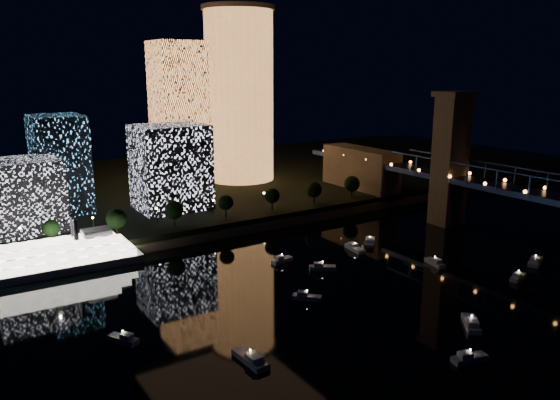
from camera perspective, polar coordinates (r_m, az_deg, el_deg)
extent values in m
plane|color=black|center=(142.25, 15.15, -11.04)|extent=(520.00, 520.00, 0.00)
cube|color=black|center=(269.44, -10.84, 1.47)|extent=(420.00, 160.00, 5.00)
cube|color=#6B5E4C|center=(201.62, -2.33, -2.71)|extent=(420.00, 6.00, 3.00)
cylinder|color=#F3964D|center=(264.63, -4.25, 10.64)|extent=(32.00, 32.00, 79.01)
cylinder|color=#6B5E4C|center=(265.62, -4.41, 19.40)|extent=(34.00, 34.00, 2.00)
cube|color=#F3964D|center=(244.48, -10.51, 8.49)|extent=(20.24, 20.24, 64.40)
cube|color=silver|center=(213.89, -11.35, 3.39)|extent=(26.24, 22.20, 32.30)
cube|color=#5DB9FC|center=(220.98, -22.01, 3.52)|extent=(18.18, 23.63, 36.35)
cube|color=silver|center=(200.44, -25.23, 0.45)|extent=(24.02, 21.83, 24.02)
cube|color=#6B5E4C|center=(214.45, 17.34, 3.84)|extent=(11.00, 9.00, 48.00)
cube|color=#6B5E4C|center=(211.89, 17.82, 10.51)|extent=(13.00, 11.00, 2.00)
cube|color=#6B5E4C|center=(250.91, 8.38, 2.77)|extent=(12.00, 40.00, 23.00)
cube|color=#162248|center=(189.15, 25.12, 1.14)|extent=(0.50, 0.50, 7.00)
cube|color=#162248|center=(202.45, 19.40, 2.41)|extent=(0.50, 0.50, 7.00)
cube|color=#162248|center=(217.59, 14.43, 3.50)|extent=(0.50, 0.50, 7.00)
sphere|color=orange|center=(207.86, 17.33, 2.37)|extent=(1.20, 1.20, 1.20)
sphere|color=orange|center=(238.51, 9.04, 4.21)|extent=(1.20, 1.20, 1.20)
cube|color=silver|center=(174.10, -22.40, -6.54)|extent=(49.98, 13.16, 2.48)
cube|color=white|center=(173.34, -22.47, -5.80)|extent=(45.81, 11.98, 2.27)
cube|color=white|center=(172.64, -22.54, -5.09)|extent=(41.64, 10.79, 2.27)
cube|color=white|center=(171.96, -22.61, -4.37)|extent=(35.41, 9.54, 2.27)
cube|color=silver|center=(173.35, -18.63, -3.21)|extent=(8.49, 6.50, 1.86)
cylinder|color=black|center=(169.68, -20.57, -2.93)|extent=(1.45, 1.45, 6.20)
cylinder|color=black|center=(173.61, -20.82, -2.58)|extent=(1.45, 1.45, 6.20)
cube|color=silver|center=(136.85, 19.34, -12.10)|extent=(8.26, 8.91, 1.20)
cube|color=silver|center=(135.16, 19.49, -11.93)|extent=(3.92, 4.01, 1.00)
sphere|color=white|center=(136.02, 19.41, -11.34)|extent=(0.36, 0.36, 0.36)
cube|color=silver|center=(168.90, 0.21, -6.31)|extent=(7.36, 3.17, 1.20)
cube|color=silver|center=(167.87, -0.07, -6.04)|extent=(2.71, 2.16, 1.00)
sphere|color=white|center=(168.22, 0.21, -5.67)|extent=(0.36, 0.36, 0.36)
cube|color=silver|center=(185.16, 25.12, -5.84)|extent=(9.88, 6.56, 1.20)
cube|color=silver|center=(183.48, 25.08, -5.64)|extent=(4.02, 3.58, 1.00)
sphere|color=white|center=(184.55, 25.18, -5.25)|extent=(0.36, 0.36, 0.36)
cube|color=silver|center=(173.15, 15.86, -6.34)|extent=(4.10, 8.00, 1.20)
cube|color=silver|center=(171.92, 16.11, -6.12)|extent=(2.54, 3.05, 1.00)
sphere|color=white|center=(172.50, 15.90, -5.72)|extent=(0.36, 0.36, 0.36)
cube|color=silver|center=(122.03, 19.18, -15.38)|extent=(7.98, 4.17, 1.20)
cube|color=silver|center=(120.86, 18.78, -15.05)|extent=(3.06, 2.55, 1.00)
sphere|color=white|center=(121.10, 19.26, -14.55)|extent=(0.36, 0.36, 0.36)
cube|color=silver|center=(163.19, 4.46, -7.08)|extent=(7.92, 6.32, 1.20)
cube|color=silver|center=(162.71, 4.05, -6.73)|extent=(3.40, 3.18, 1.00)
sphere|color=white|center=(162.50, 4.47, -6.42)|extent=(0.36, 0.36, 0.36)
cube|color=silver|center=(143.03, 2.82, -10.14)|extent=(7.00, 7.00, 1.20)
cube|color=silver|center=(142.76, 2.38, -9.71)|extent=(3.23, 3.24, 1.00)
sphere|color=white|center=(142.24, 2.83, -9.41)|extent=(0.36, 0.36, 0.36)
cube|color=silver|center=(188.27, 9.36, -4.37)|extent=(9.37, 9.37, 1.20)
cube|color=silver|center=(186.50, 9.35, -4.19)|extent=(4.33, 4.33, 1.00)
sphere|color=white|center=(187.66, 9.38, -3.79)|extent=(0.36, 0.36, 0.36)
cube|color=silver|center=(127.46, -16.07, -13.83)|extent=(5.70, 7.42, 1.20)
cube|color=silver|center=(126.29, -15.72, -13.51)|extent=(2.92, 3.15, 1.00)
sphere|color=white|center=(126.56, -16.13, -13.02)|extent=(0.36, 0.36, 0.36)
cube|color=silver|center=(115.78, -3.12, -16.25)|extent=(3.64, 9.97, 1.20)
cube|color=silver|center=(114.16, -2.71, -16.08)|extent=(2.73, 3.56, 1.00)
sphere|color=white|center=(114.80, -3.13, -15.38)|extent=(0.36, 0.36, 0.36)
cube|color=silver|center=(169.60, 23.61, -7.42)|extent=(7.16, 3.76, 1.20)
cube|color=silver|center=(168.31, 23.53, -7.18)|extent=(2.75, 2.30, 1.00)
sphere|color=white|center=(168.93, 23.67, -6.79)|extent=(0.36, 0.36, 0.36)
cube|color=silver|center=(181.04, 7.84, -5.05)|extent=(4.02, 9.03, 1.20)
cube|color=silver|center=(181.74, 7.63, -4.61)|extent=(2.68, 3.35, 1.00)
sphere|color=white|center=(180.42, 7.86, -4.45)|extent=(0.36, 0.36, 0.36)
cylinder|color=black|center=(182.23, -22.69, -3.78)|extent=(0.70, 0.70, 4.00)
sphere|color=black|center=(181.27, -22.79, -2.72)|extent=(5.28, 5.28, 5.28)
cylinder|color=black|center=(186.40, -16.66, -2.90)|extent=(0.70, 0.70, 4.00)
sphere|color=black|center=(185.47, -16.73, -1.86)|extent=(6.75, 6.75, 6.75)
cylinder|color=black|center=(192.57, -10.96, -2.04)|extent=(0.70, 0.70, 4.00)
sphere|color=black|center=(191.67, -11.01, -1.03)|extent=(6.38, 6.38, 6.38)
cylinder|color=black|center=(200.55, -5.68, -1.22)|extent=(0.70, 0.70, 4.00)
sphere|color=black|center=(199.68, -5.70, -0.25)|extent=(5.70, 5.70, 5.70)
cylinder|color=black|center=(210.14, -0.83, -0.47)|extent=(0.70, 0.70, 4.00)
sphere|color=black|center=(209.31, -0.84, 0.46)|extent=(5.92, 5.92, 5.92)
cylinder|color=black|center=(221.12, 3.56, 0.22)|extent=(0.70, 0.70, 4.00)
sphere|color=black|center=(220.34, 3.57, 1.11)|extent=(6.58, 6.58, 6.58)
cylinder|color=black|center=(233.31, 7.51, 0.84)|extent=(0.70, 0.70, 4.00)
sphere|color=black|center=(232.56, 7.54, 1.69)|extent=(6.68, 6.68, 6.68)
cylinder|color=black|center=(186.74, -25.46, -3.49)|extent=(0.24, 0.24, 5.00)
sphere|color=#FFCC7F|center=(186.00, -25.55, -2.66)|extent=(0.70, 0.70, 0.70)
cylinder|color=black|center=(190.41, -18.92, -2.57)|extent=(0.24, 0.24, 5.00)
sphere|color=#FFCC7F|center=(189.68, -18.98, -1.76)|extent=(0.70, 0.70, 0.70)
cylinder|color=black|center=(196.48, -12.71, -1.66)|extent=(0.24, 0.24, 5.00)
sphere|color=#FFCC7F|center=(195.78, -12.76, -0.87)|extent=(0.70, 0.70, 0.70)
cylinder|color=black|center=(204.76, -6.95, -0.80)|extent=(0.24, 0.24, 5.00)
sphere|color=#FFCC7F|center=(204.08, -6.97, -0.04)|extent=(0.70, 0.70, 0.70)
cylinder|color=black|center=(214.97, -1.69, -0.01)|extent=(0.24, 0.24, 5.00)
sphere|color=#FFCC7F|center=(214.33, -1.69, 0.72)|extent=(0.70, 0.70, 0.70)
cylinder|color=black|center=(226.87, 3.06, 0.71)|extent=(0.24, 0.24, 5.00)
sphere|color=#FFCC7F|center=(226.26, 3.07, 1.40)|extent=(0.70, 0.70, 0.70)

